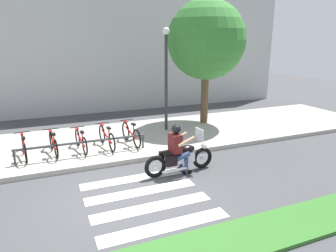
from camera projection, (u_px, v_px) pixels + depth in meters
The scene contains 17 objects.
ground_plane at pixel (124, 195), 7.43m from camera, with size 48.00×48.00×0.00m, color #424244.
sidewalk at pixel (96, 143), 10.99m from camera, with size 24.00×4.40×0.15m, color #A8A399.
crosswalk_stripe_0 at pixel (166, 226), 6.17m from camera, with size 2.80×0.40×0.01m, color white.
crosswalk_stripe_1 at pixel (153, 207), 6.88m from camera, with size 2.80×0.40×0.01m, color white.
crosswalk_stripe_2 at pixel (142, 191), 7.59m from camera, with size 2.80×0.40×0.01m, color white.
crosswalk_stripe_3 at pixel (133, 179), 8.30m from camera, with size 2.80×0.40×0.01m, color white.
motorcycle at pixel (180, 157), 8.57m from camera, with size 2.14×0.65×1.23m.
rider at pixel (178, 146), 8.45m from camera, with size 0.64×0.56×1.44m.
bicycle_0 at pixel (24, 147), 9.33m from camera, with size 0.48×1.61×0.73m.
bicycle_1 at pixel (53, 144), 9.64m from camera, with size 0.48×1.59×0.75m.
bicycle_2 at pixel (81, 141), 9.96m from camera, with size 0.48×1.60×0.71m.
bicycle_3 at pixel (107, 137), 10.27m from camera, with size 0.48×1.72×0.76m.
bicycle_4 at pixel (131, 134), 10.58m from camera, with size 0.48×1.69×0.79m.
bike_rack at pixel (83, 143), 9.44m from camera, with size 3.99×0.07×0.49m.
street_lamp at pixel (166, 71), 11.77m from camera, with size 0.28×0.28×4.13m.
tree_near_rack at pixel (206, 40), 12.55m from camera, with size 3.27×3.27×5.30m.
building_backdrop at pixel (71, 39), 15.08m from camera, with size 24.00×1.20×7.40m, color #B1B1B1.
Camera 1 is at (-1.60, -6.59, 3.62)m, focal length 32.56 mm.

